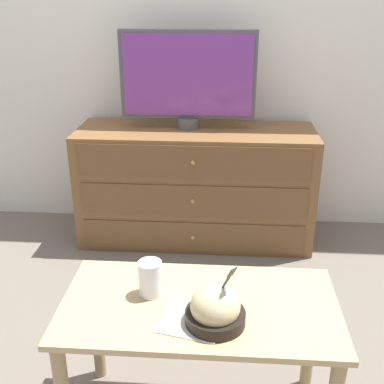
{
  "coord_description": "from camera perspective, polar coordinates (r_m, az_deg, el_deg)",
  "views": [
    {
      "loc": [
        0.26,
        -2.86,
        1.41
      ],
      "look_at": [
        0.15,
        -1.28,
        0.73
      ],
      "focal_mm": 45.0,
      "sensor_mm": 36.0,
      "label": 1
    }
  ],
  "objects": [
    {
      "name": "coffee_table",
      "position": [
        1.6,
        0.88,
        -15.61
      ],
      "size": [
        0.87,
        0.46,
        0.5
      ],
      "color": "tan",
      "rests_on": "ground_plane"
    },
    {
      "name": "drink_cup",
      "position": [
        1.57,
        -4.95,
        -10.38
      ],
      "size": [
        0.08,
        0.08,
        0.12
      ],
      "color": "beige",
      "rests_on": "coffee_table"
    },
    {
      "name": "wall_back",
      "position": [
        2.9,
        -1.25,
        20.98
      ],
      "size": [
        12.0,
        0.05,
        2.6
      ],
      "color": "white",
      "rests_on": "ground_plane"
    },
    {
      "name": "dresser",
      "position": [
        2.83,
        0.42,
        0.8
      ],
      "size": [
        1.35,
        0.47,
        0.67
      ],
      "color": "brown",
      "rests_on": "ground_plane"
    },
    {
      "name": "takeout_bowl",
      "position": [
        1.44,
        2.77,
        -13.73
      ],
      "size": [
        0.18,
        0.18,
        0.2
      ],
      "color": "black",
      "rests_on": "coffee_table"
    },
    {
      "name": "tv",
      "position": [
        2.7,
        -0.5,
        13.43
      ],
      "size": [
        0.75,
        0.13,
        0.53
      ],
      "color": "#515156",
      "rests_on": "dresser"
    },
    {
      "name": "ground_plane",
      "position": [
        3.2,
        -1.09,
        -2.97
      ],
      "size": [
        12.0,
        12.0,
        0.0
      ],
      "primitive_type": "plane",
      "color": "#70665B"
    },
    {
      "name": "napkin",
      "position": [
        1.48,
        0.13,
        -14.83
      ],
      "size": [
        0.21,
        0.21,
        0.0
      ],
      "color": "silver",
      "rests_on": "coffee_table"
    }
  ]
}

